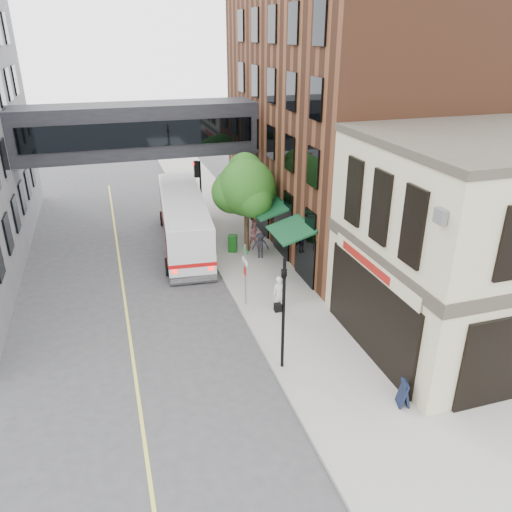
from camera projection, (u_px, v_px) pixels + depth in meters
ground at (291, 405)px, 17.22m from camera, size 120.00×120.00×0.00m
sidewalk_main at (239, 246)px, 29.93m from camera, size 4.00×60.00×0.15m
corner_building at (489, 242)px, 19.65m from camera, size 10.19×8.12×8.45m
brick_building at (360, 119)px, 30.11m from camera, size 13.76×18.00×14.00m
skyway_bridge at (138, 130)px, 29.44m from camera, size 14.00×3.18×3.00m
traffic_signal_near at (283, 301)px, 17.84m from camera, size 0.44×0.22×4.60m
traffic_signal_far at (198, 182)px, 30.74m from camera, size 0.53×0.28×4.50m
street_sign_pole at (245, 269)px, 22.63m from camera, size 0.08×0.75×3.00m
street_tree at (245, 187)px, 27.73m from camera, size 3.80×3.20×5.60m
lane_marking at (124, 293)px, 24.59m from camera, size 0.12×40.00×0.01m
bus at (184, 218)px, 29.63m from camera, size 3.46×11.22×2.97m
pedestrian_a at (279, 294)px, 22.41m from camera, size 0.64×0.44×1.71m
pedestrian_b at (255, 234)px, 29.23m from camera, size 0.81×0.65×1.60m
pedestrian_c at (260, 245)px, 27.84m from camera, size 1.10×0.82×1.51m
newspaper_box at (233, 243)px, 28.77m from camera, size 0.63×0.60×1.00m
sandwich_board at (404, 393)px, 16.86m from camera, size 0.46×0.59×0.93m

